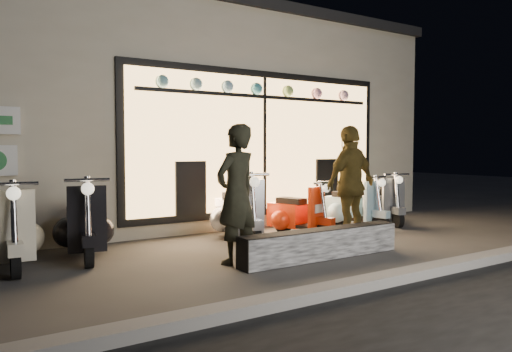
{
  "coord_description": "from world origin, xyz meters",
  "views": [
    {
      "loc": [
        -4.32,
        -5.67,
        1.48
      ],
      "look_at": [
        -0.24,
        0.6,
        1.05
      ],
      "focal_mm": 35.0,
      "sensor_mm": 36.0,
      "label": 1
    }
  ],
  "objects_px": {
    "scooter_silver": "(237,213)",
    "scooter_red": "(293,214)",
    "woman": "(351,184)",
    "man": "(236,194)",
    "graffiti_barrier": "(321,244)"
  },
  "relations": [
    {
      "from": "graffiti_barrier",
      "to": "woman",
      "type": "distance_m",
      "value": 1.5
    },
    {
      "from": "man",
      "to": "woman",
      "type": "bearing_deg",
      "value": 169.77
    },
    {
      "from": "scooter_silver",
      "to": "woman",
      "type": "relative_size",
      "value": 0.81
    },
    {
      "from": "scooter_silver",
      "to": "scooter_red",
      "type": "distance_m",
      "value": 1.02
    },
    {
      "from": "man",
      "to": "woman",
      "type": "height_order",
      "value": "woman"
    },
    {
      "from": "scooter_red",
      "to": "man",
      "type": "xyz_separation_m",
      "value": [
        -1.88,
        -1.26,
        0.53
      ]
    },
    {
      "from": "scooter_red",
      "to": "woman",
      "type": "xyz_separation_m",
      "value": [
        0.34,
        -1.01,
        0.55
      ]
    },
    {
      "from": "graffiti_barrier",
      "to": "scooter_silver",
      "type": "distance_m",
      "value": 1.88
    },
    {
      "from": "scooter_silver",
      "to": "woman",
      "type": "bearing_deg",
      "value": -30.53
    },
    {
      "from": "woman",
      "to": "man",
      "type": "bearing_deg",
      "value": -2.39
    },
    {
      "from": "scooter_red",
      "to": "man",
      "type": "bearing_deg",
      "value": -161.81
    },
    {
      "from": "scooter_red",
      "to": "woman",
      "type": "relative_size",
      "value": 0.69
    },
    {
      "from": "scooter_silver",
      "to": "scooter_red",
      "type": "bearing_deg",
      "value": 0.61
    },
    {
      "from": "woman",
      "to": "scooter_red",
      "type": "bearing_deg",
      "value": -80.17
    },
    {
      "from": "man",
      "to": "woman",
      "type": "xyz_separation_m",
      "value": [
        2.22,
        0.25,
        0.02
      ]
    }
  ]
}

